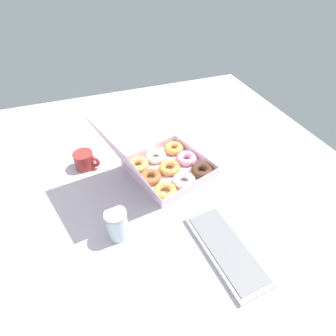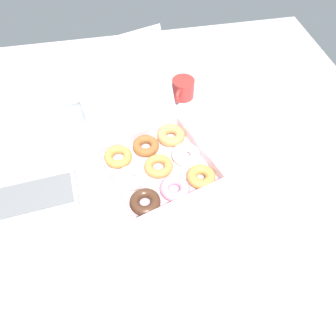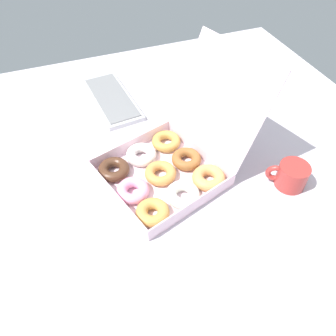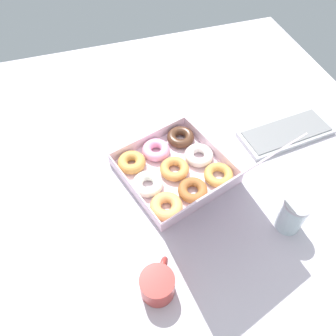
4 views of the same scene
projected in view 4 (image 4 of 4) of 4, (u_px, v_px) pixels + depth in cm
name	position (u px, v px, depth cm)	size (l,w,h in cm)	color
ground_plane	(166.00, 180.00, 115.81)	(180.00, 180.00, 2.00)	silver
donut_box	(178.00, 171.00, 112.30)	(46.54, 55.65, 36.16)	white
keyboard	(286.00, 133.00, 127.25)	(37.77, 18.38, 2.20)	#BCBCC0
coffee_mug	(158.00, 284.00, 88.19)	(10.01, 12.14, 8.22)	#AE342F
glass_jar	(293.00, 214.00, 98.71)	(8.22, 8.22, 12.93)	silver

